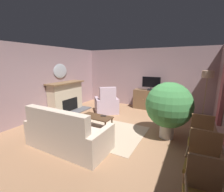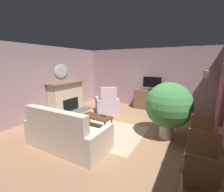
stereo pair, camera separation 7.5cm
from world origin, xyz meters
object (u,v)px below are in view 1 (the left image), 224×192
sofa_floral (66,135)px  armchair_facing_sofa (107,105)px  fireplace (66,98)px  cat (82,118)px  television (151,83)px  side_chair_nearest_door (201,140)px  wall_mirror_oval (60,71)px  tv_remote (103,116)px  potted_plant_leafy_by_curtain (169,106)px  coffee_table (97,118)px  tv_cabinet (150,100)px  floor_lamp (207,79)px  side_chair_far_end (203,162)px

sofa_floral → armchair_facing_sofa: bearing=100.0°
fireplace → cat: size_ratio=3.24×
television → side_chair_nearest_door: size_ratio=0.76×
television → wall_mirror_oval: bearing=-150.0°
sofa_floral → side_chair_nearest_door: (2.85, 0.82, 0.19)m
wall_mirror_oval → television: size_ratio=0.91×
television → tv_remote: television is taller
potted_plant_leafy_by_curtain → tv_remote: bearing=-167.7°
fireplace → television: 3.68m
coffee_table → wall_mirror_oval: bearing=158.7°
tv_cabinet → sofa_floral: size_ratio=0.72×
sofa_floral → potted_plant_leafy_by_curtain: bearing=39.9°
tv_remote → floor_lamp: size_ratio=0.10×
tv_cabinet → tv_remote: tv_cabinet is taller
sofa_floral → side_chair_far_end: size_ratio=2.06×
wall_mirror_oval → tv_remote: 3.00m
tv_cabinet → potted_plant_leafy_by_curtain: 2.69m
television → side_chair_nearest_door: television is taller
tv_cabinet → tv_remote: bearing=-104.9°
fireplace → armchair_facing_sofa: (1.60, 0.64, -0.26)m
armchair_facing_sofa → potted_plant_leafy_by_curtain: bearing=-22.7°
wall_mirror_oval → floor_lamp: (5.36, 1.73, -0.21)m
wall_mirror_oval → coffee_table: (2.40, -0.94, -1.33)m
coffee_table → cat: 1.03m
side_chair_far_end → floor_lamp: floor_lamp is taller
tv_cabinet → side_chair_far_end: size_ratio=1.48×
side_chair_far_end → potted_plant_leafy_by_curtain: size_ratio=0.65×
armchair_facing_sofa → side_chair_far_end: armchair_facing_sofa is taller
coffee_table → tv_remote: size_ratio=5.94×
coffee_table → tv_remote: (0.19, 0.10, 0.07)m
coffee_table → cat: bearing=155.3°
fireplace → side_chair_far_end: (4.95, -2.10, -0.07)m
armchair_facing_sofa → potted_plant_leafy_by_curtain: potted_plant_leafy_by_curtain is taller
coffee_table → armchair_facing_sofa: 1.66m
tv_remote → armchair_facing_sofa: (-0.74, 1.47, -0.10)m
side_chair_far_end → coffee_table: bearing=157.4°
television → cat: television is taller
coffee_table → tv_remote: 0.22m
potted_plant_leafy_by_curtain → wall_mirror_oval: bearing=174.4°
wall_mirror_oval → tv_remote: size_ratio=4.19×
sofa_floral → cat: sofa_floral is taller
cat → coffee_table: bearing=-24.7°
television → tv_remote: size_ratio=4.59×
cat → armchair_facing_sofa: bearing=72.8°
wall_mirror_oval → coffee_table: wall_mirror_oval is taller
armchair_facing_sofa → fireplace: bearing=-158.4°
potted_plant_leafy_by_curtain → floor_lamp: bearing=66.4°
television → armchair_facing_sofa: 2.14m
potted_plant_leafy_by_curtain → tv_cabinet: bearing=114.2°
television → armchair_facing_sofa: (-1.48, -1.29, -0.84)m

